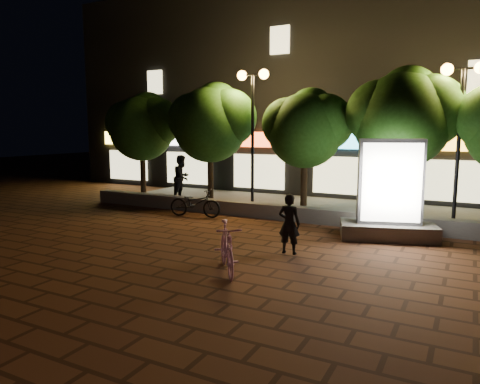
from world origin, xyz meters
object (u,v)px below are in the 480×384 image
Objects in this scene: tree_left at (212,120)px; scooter_parked at (195,203)px; street_lamp_left at (253,104)px; ad_kiosk at (389,199)px; tree_mid at (307,126)px; pedestrian at (182,177)px; scooter_pink at (227,248)px; tree_right at (404,114)px; street_lamp_right at (461,102)px; rider at (289,224)px; tree_far_left at (143,124)px.

tree_left reaches higher than scooter_parked.
street_lamp_left is 6.51m from ad_kiosk.
tree_mid reaches higher than pedestrian.
scooter_pink is (4.77, -7.31, -2.89)m from tree_left.
tree_right is at bearing 2.81° from street_lamp_left.
scooter_parked is at bearing -164.94° from street_lamp_right.
pedestrian is (-10.61, 0.49, -2.86)m from street_lamp_right.
street_lamp_right is 2.61× the size of pedestrian.
rider is 0.79× the size of pedestrian.
tree_right is 7.63m from scooter_parked.
tree_right reaches higher than tree_left.
street_lamp_left is 2.71× the size of pedestrian.
tree_left is 3.22× the size of rider.
scooter_parked is at bearing -159.35° from tree_right.
pedestrian is at bearing 93.71° from scooter_pink.
tree_left is at bearing 172.30° from street_lamp_left.
pedestrian is (-1.67, 0.23, -2.41)m from tree_left.
street_lamp_left is 6.91m from rider.
tree_left is 7.30m from tree_right.
street_lamp_left is at bearing -58.13° from rider.
tree_mid is at bearing -62.41° from scooter_parked.
rider is 5.43m from scooter_parked.
tree_far_left is at bearing -180.00° from tree_left.
scooter_parked is 1.00× the size of pedestrian.
street_lamp_left reaches higher than tree_far_left.
ad_kiosk is at bearing -110.56° from pedestrian.
rider is at bearing -55.32° from street_lamp_left.
tree_left is at bearing 178.32° from street_lamp_right.
tree_mid is 4.65m from ad_kiosk.
street_lamp_right is at bearing -84.69° from scooter_parked.
tree_far_left is at bearing -180.00° from tree_right.
street_lamp_left is 1.04× the size of street_lamp_right.
ad_kiosk is 1.90× the size of rider.
street_lamp_right is 8.84m from scooter_pink.
scooter_parked is (-6.57, 0.02, -0.64)m from ad_kiosk.
street_lamp_right reaches higher than tree_left.
street_lamp_right is at bearing -9.10° from tree_right.
tree_mid reaches higher than rider.
street_lamp_right is (8.95, -0.26, 0.45)m from tree_left.
tree_left is at bearing 7.55° from scooter_parked.
scooter_pink is at bearing -56.85° from tree_left.
scooter_pink is at bearing -120.64° from street_lamp_right.
tree_far_left is 11.33m from ad_kiosk.
tree_mid is 2.36× the size of scooter_parked.
tree_mid is at bearing -96.07° from pedestrian.
rider is at bearing -74.98° from tree_mid.
tree_far_left is 7.50m from tree_mid.
tree_far_left is 2.43× the size of pedestrian.
tree_mid is at bearing 7.31° from street_lamp_left.
scooter_pink is 2.14m from rider.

